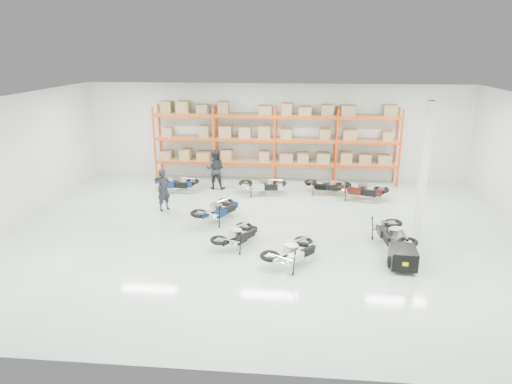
# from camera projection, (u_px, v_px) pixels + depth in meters

# --- Properties ---
(room) EXTENTS (18.00, 18.00, 18.00)m
(room) POSITION_uv_depth(u_px,v_px,m) (264.00, 170.00, 14.92)
(room) COLOR silver
(room) RESTS_ON ground
(pallet_rack) EXTENTS (11.28, 0.98, 3.62)m
(pallet_rack) POSITION_uv_depth(u_px,v_px,m) (275.00, 134.00, 21.03)
(pallet_rack) COLOR #DA400B
(pallet_rack) RESTS_ON ground
(structural_column) EXTENTS (0.25, 0.25, 4.50)m
(structural_column) POSITION_uv_depth(u_px,v_px,m) (424.00, 170.00, 14.92)
(structural_column) COLOR white
(structural_column) RESTS_ON ground
(moto_blue_centre) EXTENTS (1.70, 2.05, 1.19)m
(moto_blue_centre) POSITION_uv_depth(u_px,v_px,m) (218.00, 206.00, 16.59)
(moto_blue_centre) COLOR #07194A
(moto_blue_centre) RESTS_ON ground
(moto_silver_left) EXTENTS (1.79, 1.89, 1.13)m
(moto_silver_left) POSITION_uv_depth(u_px,v_px,m) (293.00, 248.00, 13.23)
(moto_silver_left) COLOR silver
(moto_silver_left) RESTS_ON ground
(moto_black_far_left) EXTENTS (1.50, 1.83, 1.06)m
(moto_black_far_left) POSITION_uv_depth(u_px,v_px,m) (237.00, 232.00, 14.45)
(moto_black_far_left) COLOR black
(moto_black_far_left) RESTS_ON ground
(moto_touring_right) EXTENTS (1.10, 1.94, 1.21)m
(moto_touring_right) POSITION_uv_depth(u_px,v_px,m) (393.00, 230.00, 14.46)
(moto_touring_right) COLOR black
(moto_touring_right) RESTS_ON ground
(trailer) EXTENTS (0.81, 1.53, 0.64)m
(trailer) POSITION_uv_depth(u_px,v_px,m) (403.00, 257.00, 13.01)
(trailer) COLOR black
(trailer) RESTS_ON ground
(moto_back_a) EXTENTS (1.79, 0.97, 1.13)m
(moto_back_a) POSITION_uv_depth(u_px,v_px,m) (175.00, 180.00, 19.95)
(moto_back_a) COLOR navy
(moto_back_a) RESTS_ON ground
(moto_back_b) EXTENTS (1.84, 1.02, 1.15)m
(moto_back_b) POSITION_uv_depth(u_px,v_px,m) (263.00, 182.00, 19.56)
(moto_back_b) COLOR silver
(moto_back_b) RESTS_ON ground
(moto_back_c) EXTENTS (1.76, 1.11, 1.06)m
(moto_back_c) POSITION_uv_depth(u_px,v_px,m) (326.00, 183.00, 19.65)
(moto_back_c) COLOR black
(moto_back_c) RESTS_ON ground
(moto_back_d) EXTENTS (2.07, 1.50, 1.21)m
(moto_back_d) POSITION_uv_depth(u_px,v_px,m) (361.00, 186.00, 18.91)
(moto_back_d) COLOR #3F110C
(moto_back_d) RESTS_ON ground
(person_left) EXTENTS (0.68, 0.71, 1.64)m
(person_left) POSITION_uv_depth(u_px,v_px,m) (164.00, 190.00, 17.62)
(person_left) COLOR black
(person_left) RESTS_ON ground
(person_back) EXTENTS (0.90, 0.72, 1.78)m
(person_back) POSITION_uv_depth(u_px,v_px,m) (215.00, 169.00, 20.29)
(person_back) COLOR black
(person_back) RESTS_ON ground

